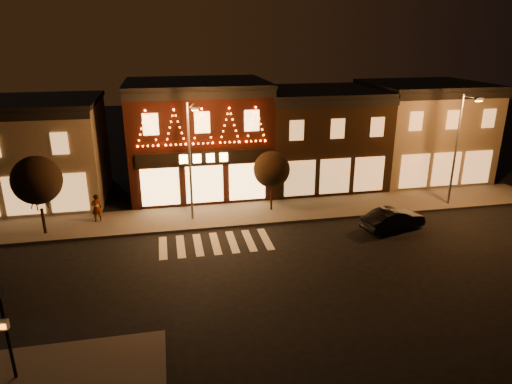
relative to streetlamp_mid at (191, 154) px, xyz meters
name	(u,v)px	position (x,y,z in m)	size (l,w,h in m)	color
ground	(225,277)	(0.99, -7.50, -4.55)	(120.00, 120.00, 0.00)	black
sidewalk_far	(238,214)	(2.99, 0.50, -4.48)	(44.00, 4.00, 0.15)	#47423D
building_left	(14,152)	(-12.01, 6.49, -0.89)	(12.20, 8.28, 7.30)	#6C604D
building_pulp	(198,137)	(0.99, 6.48, -0.39)	(10.20, 8.34, 8.30)	#33110B
building_right_a	(318,137)	(10.49, 6.49, -0.79)	(9.20, 8.28, 7.50)	#312011
building_right_b	(421,130)	(19.49, 6.49, -0.64)	(9.20, 8.28, 7.80)	#6C604D
streetlamp_mid	(191,154)	(0.00, 0.00, 0.00)	(0.70, 1.71, 7.50)	#59595E
streetlamp_right	(459,142)	(17.90, -0.82, 0.09)	(0.48, 1.74, 7.66)	#59595E
tree_left	(37,180)	(-8.95, -0.30, -1.06)	(2.85, 2.85, 4.77)	black
tree_right	(272,169)	(5.34, 0.75, -1.55)	(2.44, 2.44, 4.07)	black
dark_sedan	(393,219)	(12.05, -3.68, -3.88)	(1.43, 4.09, 1.35)	black
pedestrian	(97,208)	(-6.04, 0.98, -3.50)	(0.66, 0.43, 1.81)	gray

